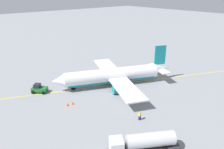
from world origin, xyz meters
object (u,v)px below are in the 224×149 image
(airplane, at_px, (114,76))
(safety_cone_wingtip, at_px, (67,104))
(refueling_worker, at_px, (140,116))
(safety_cone_nose, at_px, (73,103))
(pushback_tug, at_px, (39,89))
(fuel_tanker, at_px, (144,142))

(airplane, relative_size, safety_cone_wingtip, 44.28)
(refueling_worker, distance_m, safety_cone_nose, 15.31)
(refueling_worker, bearing_deg, pushback_tug, -68.11)
(fuel_tanker, height_order, pushback_tug, fuel_tanker)
(airplane, relative_size, pushback_tug, 7.55)
(airplane, distance_m, pushback_tug, 18.89)
(fuel_tanker, xyz_separation_m, safety_cone_nose, (0.68, -20.21, -1.39))
(airplane, relative_size, refueling_worker, 17.87)
(fuel_tanker, height_order, safety_cone_nose, fuel_tanker)
(refueling_worker, xyz_separation_m, safety_cone_nose, (6.73, -13.75, -0.48))
(pushback_tug, xyz_separation_m, safety_cone_wingtip, (-1.86, 10.36, -0.66))
(safety_cone_wingtip, bearing_deg, pushback_tug, -79.82)
(pushback_tug, bearing_deg, refueling_worker, 111.89)
(pushback_tug, xyz_separation_m, refueling_worker, (-9.76, 24.28, -0.19))
(fuel_tanker, bearing_deg, airplane, -120.45)
(fuel_tanker, distance_m, safety_cone_nose, 20.27)
(refueling_worker, relative_size, safety_cone_nose, 2.50)
(fuel_tanker, bearing_deg, safety_cone_nose, -88.07)
(refueling_worker, bearing_deg, safety_cone_wingtip, -60.45)
(airplane, distance_m, fuel_tanker, 25.85)
(refueling_worker, relative_size, safety_cone_wingtip, 2.48)
(safety_cone_wingtip, bearing_deg, fuel_tanker, 95.18)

